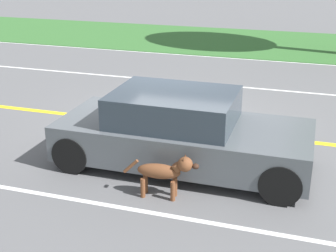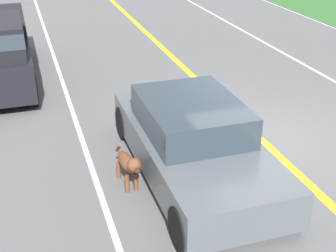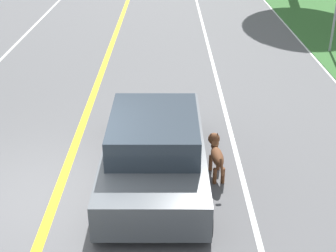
# 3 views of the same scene
# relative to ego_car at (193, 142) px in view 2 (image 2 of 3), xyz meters

# --- Properties ---
(ground_plane) EXTENTS (400.00, 400.00, 0.00)m
(ground_plane) POSITION_rel_ego_car_xyz_m (-1.79, -0.67, -0.64)
(ground_plane) COLOR #5B5B5E
(centre_divider_line) EXTENTS (0.18, 160.00, 0.01)m
(centre_divider_line) POSITION_rel_ego_car_xyz_m (-1.79, -0.67, -0.63)
(centre_divider_line) COLOR yellow
(centre_divider_line) RESTS_ON ground
(lane_dash_same_dir) EXTENTS (0.10, 160.00, 0.01)m
(lane_dash_same_dir) POSITION_rel_ego_car_xyz_m (1.71, -0.67, -0.63)
(lane_dash_same_dir) COLOR white
(lane_dash_same_dir) RESTS_ON ground
(ego_car) EXTENTS (1.91, 4.43, 1.36)m
(ego_car) POSITION_rel_ego_car_xyz_m (0.00, 0.00, 0.00)
(ego_car) COLOR #51565B
(ego_car) RESTS_ON ground
(dog) EXTENTS (0.30, 1.22, 0.75)m
(dog) POSITION_rel_ego_car_xyz_m (1.19, 0.10, -0.18)
(dog) COLOR brown
(dog) RESTS_ON ground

